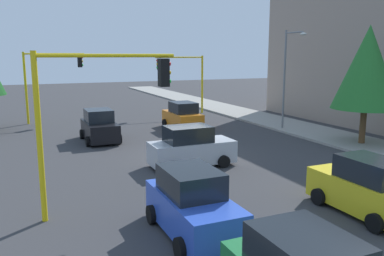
# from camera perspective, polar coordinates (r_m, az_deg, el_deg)

# --- Properties ---
(ground_plane) EXTENTS (120.00, 120.00, 0.00)m
(ground_plane) POSITION_cam_1_polar(r_m,az_deg,el_deg) (21.18, -0.84, -3.97)
(ground_plane) COLOR #353538
(sidewalk_kerb) EXTENTS (80.00, 4.00, 0.15)m
(sidewalk_kerb) POSITION_cam_1_polar(r_m,az_deg,el_deg) (30.65, 13.78, 0.39)
(sidewalk_kerb) COLOR gray
(sidewalk_kerb) RESTS_ON ground
(traffic_signal_far_left) EXTENTS (0.36, 4.59, 5.27)m
(traffic_signal_far_left) POSITION_cam_1_polar(r_m,az_deg,el_deg) (35.64, -1.26, 8.00)
(traffic_signal_far_left) COLOR yellow
(traffic_signal_far_left) RESTS_ON ground
(traffic_signal_near_right) EXTENTS (0.36, 4.59, 5.43)m
(traffic_signal_near_right) POSITION_cam_1_polar(r_m,az_deg,el_deg) (13.19, -13.54, 3.96)
(traffic_signal_near_right) COLOR yellow
(traffic_signal_near_right) RESTS_ON ground
(traffic_signal_far_right) EXTENTS (0.36, 4.59, 5.55)m
(traffic_signal_far_right) POSITION_cam_1_polar(r_m,az_deg,el_deg) (33.02, -19.88, 7.52)
(traffic_signal_far_right) COLOR yellow
(traffic_signal_far_right) RESTS_ON ground
(street_lamp_curbside) EXTENTS (2.15, 0.28, 7.00)m
(street_lamp_curbside) POSITION_cam_1_polar(r_m,az_deg,el_deg) (28.33, 13.76, 8.29)
(street_lamp_curbside) COLOR slate
(street_lamp_curbside) RESTS_ON ground
(tree_roadside_near) EXTENTS (3.85, 3.85, 7.01)m
(tree_roadside_near) POSITION_cam_1_polar(r_m,az_deg,el_deg) (25.04, 24.06, 8.00)
(tree_roadside_near) COLOR brown
(tree_roadside_near) RESTS_ON ground
(car_black) EXTENTS (3.83, 2.09, 1.98)m
(car_black) POSITION_cam_1_polar(r_m,az_deg,el_deg) (25.19, -13.24, 0.17)
(car_black) COLOR black
(car_black) RESTS_ON ground
(car_silver) EXTENTS (2.01, 4.07, 1.98)m
(car_silver) POSITION_cam_1_polar(r_m,az_deg,el_deg) (18.96, -0.14, -2.90)
(car_silver) COLOR #B2B5BA
(car_silver) RESTS_ON ground
(car_blue) EXTENTS (3.95, 2.02, 1.98)m
(car_blue) POSITION_cam_1_polar(r_m,az_deg,el_deg) (11.92, 0.06, -11.10)
(car_blue) COLOR blue
(car_blue) RESTS_ON ground
(car_orange) EXTENTS (3.84, 2.11, 1.98)m
(car_orange) POSITION_cam_1_polar(r_m,az_deg,el_deg) (28.60, -1.38, 1.65)
(car_orange) COLOR orange
(car_orange) RESTS_ON ground
(car_yellow) EXTENTS (3.97, 1.94, 1.98)m
(car_yellow) POSITION_cam_1_polar(r_m,az_deg,el_deg) (14.54, 23.92, -8.02)
(car_yellow) COLOR yellow
(car_yellow) RESTS_ON ground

